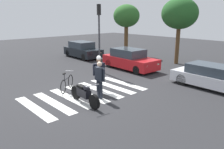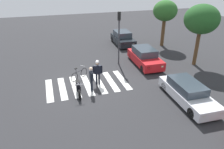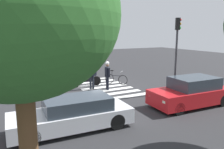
# 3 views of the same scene
# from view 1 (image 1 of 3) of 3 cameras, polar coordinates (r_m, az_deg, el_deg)

# --- Properties ---
(ground_plane) EXTENTS (60.00, 60.00, 0.00)m
(ground_plane) POSITION_cam_1_polar(r_m,az_deg,el_deg) (11.41, -6.75, -4.89)
(ground_plane) COLOR #2B2B2D
(police_motorcycle) EXTENTS (2.17, 0.62, 1.04)m
(police_motorcycle) POSITION_cam_1_polar(r_m,az_deg,el_deg) (10.02, -7.09, -4.94)
(police_motorcycle) COLOR black
(police_motorcycle) RESTS_ON ground_plane
(leaning_bicycle) EXTENTS (1.13, 1.43, 1.02)m
(leaning_bicycle) POSITION_cam_1_polar(r_m,az_deg,el_deg) (11.97, -11.45, -2.18)
(leaning_bicycle) COLOR black
(leaning_bicycle) RESTS_ON ground_plane
(officer_on_foot) EXTENTS (0.28, 0.69, 1.89)m
(officer_on_foot) POSITION_cam_1_polar(r_m,az_deg,el_deg) (11.42, -3.34, 1.01)
(officer_on_foot) COLOR black
(officer_on_foot) RESTS_ON ground_plane
(officer_by_motorcycle) EXTENTS (0.71, 0.24, 1.79)m
(officer_by_motorcycle) POSITION_cam_1_polar(r_m,az_deg,el_deg) (10.41, -3.17, -0.74)
(officer_by_motorcycle) COLOR #1E232D
(officer_by_motorcycle) RESTS_ON ground_plane
(crosswalk_stripes) EXTENTS (3.36, 5.85, 0.01)m
(crosswalk_stripes) POSITION_cam_1_polar(r_m,az_deg,el_deg) (11.41, -6.76, -4.87)
(crosswalk_stripes) COLOR silver
(crosswalk_stripes) RESTS_ON ground_plane
(car_black_suv) EXTENTS (4.16, 1.95, 1.49)m
(car_black_suv) POSITION_cam_1_polar(r_m,az_deg,el_deg) (21.20, -7.53, 6.20)
(car_black_suv) COLOR black
(car_black_suv) RESTS_ON ground_plane
(car_red_convertible) EXTENTS (4.34, 1.96, 1.49)m
(car_red_convertible) POSITION_cam_1_polar(r_m,az_deg,el_deg) (16.49, 4.51, 3.83)
(car_red_convertible) COLOR black
(car_red_convertible) RESTS_ON ground_plane
(car_white_van) EXTENTS (4.73, 1.87, 1.28)m
(car_white_van) POSITION_cam_1_polar(r_m,az_deg,el_deg) (13.16, 24.86, -0.72)
(car_white_van) COLOR black
(car_white_van) RESTS_ON ground_plane
(traffic_light_pole) EXTENTS (0.36, 0.33, 4.57)m
(traffic_light_pole) POSITION_cam_1_polar(r_m,az_deg,el_deg) (15.38, -3.33, 11.87)
(traffic_light_pole) COLOR #38383D
(traffic_light_pole) RESTS_ON ground_plane
(street_tree_near) EXTENTS (2.54, 2.54, 4.90)m
(street_tree_near) POSITION_cam_1_polar(r_m,az_deg,el_deg) (22.32, 3.72, 14.58)
(street_tree_near) COLOR brown
(street_tree_near) RESTS_ON ground_plane
(street_tree_mid) EXTENTS (2.84, 2.84, 5.20)m
(street_tree_mid) POSITION_cam_1_polar(r_m,az_deg,el_deg) (18.80, 16.93, 14.60)
(street_tree_mid) COLOR brown
(street_tree_mid) RESTS_ON ground_plane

